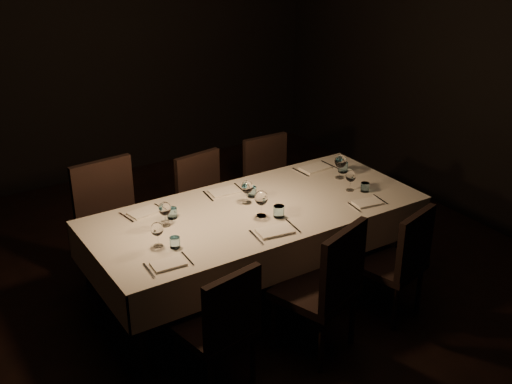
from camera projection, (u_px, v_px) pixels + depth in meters
room at (256, 114)px, 4.48m from camera, size 5.01×6.01×3.01m
dining_table at (256, 218)px, 4.82m from camera, size 2.52×1.12×0.76m
chair_near_left at (222, 323)px, 3.94m from camera, size 0.49×0.49×0.88m
place_setting_near_left at (165, 243)px, 4.18m from camera, size 0.32×0.40×0.17m
chair_near_center at (326, 284)px, 4.25m from camera, size 0.60×0.60×0.99m
place_setting_near_center at (269, 211)px, 4.57m from camera, size 0.37×0.42×0.20m
chair_near_right at (400, 258)px, 4.65m from camera, size 0.52×0.52×0.89m
place_setting_near_right at (359, 187)px, 4.99m from camera, size 0.32×0.39×0.17m
chair_far_left at (113, 222)px, 5.01m from camera, size 0.53×0.53×1.04m
place_setting_far_left at (160, 211)px, 4.59m from camera, size 0.34×0.41×0.18m
chair_far_center at (206, 201)px, 5.50m from camera, size 0.49×0.49×0.91m
place_setting_far_center at (241, 190)px, 4.92m from camera, size 0.34×0.41×0.19m
chair_far_right at (271, 182)px, 5.85m from camera, size 0.45×0.45×0.92m
place_setting_far_right at (333, 165)px, 5.36m from camera, size 0.36×0.42×0.20m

